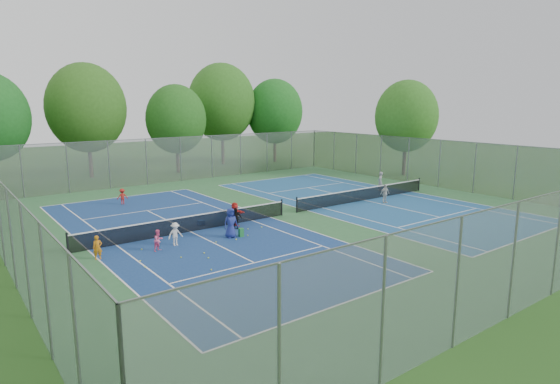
# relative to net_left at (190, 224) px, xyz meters

# --- Properties ---
(ground) EXTENTS (120.00, 120.00, 0.00)m
(ground) POSITION_rel_net_left_xyz_m (7.00, 0.00, -0.46)
(ground) COLOR #224D18
(ground) RESTS_ON ground
(court_pad) EXTENTS (32.00, 32.00, 0.01)m
(court_pad) POSITION_rel_net_left_xyz_m (7.00, 0.00, -0.45)
(court_pad) COLOR #2F6336
(court_pad) RESTS_ON ground
(court_left) EXTENTS (10.97, 23.77, 0.01)m
(court_left) POSITION_rel_net_left_xyz_m (0.00, 0.00, -0.44)
(court_left) COLOR navy
(court_left) RESTS_ON court_pad
(court_right) EXTENTS (10.97, 23.77, 0.01)m
(court_right) POSITION_rel_net_left_xyz_m (14.00, 0.00, -0.44)
(court_right) COLOR navy
(court_right) RESTS_ON court_pad
(net_left) EXTENTS (12.87, 0.10, 0.91)m
(net_left) POSITION_rel_net_left_xyz_m (0.00, 0.00, 0.00)
(net_left) COLOR black
(net_left) RESTS_ON ground
(net_right) EXTENTS (12.87, 0.10, 0.91)m
(net_right) POSITION_rel_net_left_xyz_m (14.00, 0.00, 0.00)
(net_right) COLOR black
(net_right) RESTS_ON ground
(fence_north) EXTENTS (32.00, 0.10, 4.00)m
(fence_north) POSITION_rel_net_left_xyz_m (7.00, 16.00, 1.54)
(fence_north) COLOR gray
(fence_north) RESTS_ON ground
(fence_south) EXTENTS (32.00, 0.10, 4.00)m
(fence_south) POSITION_rel_net_left_xyz_m (7.00, -16.00, 1.54)
(fence_south) COLOR gray
(fence_south) RESTS_ON ground
(fence_west) EXTENTS (0.10, 32.00, 4.00)m
(fence_west) POSITION_rel_net_left_xyz_m (-9.00, 0.00, 1.54)
(fence_west) COLOR gray
(fence_west) RESTS_ON ground
(fence_east) EXTENTS (0.10, 32.00, 4.00)m
(fence_east) POSITION_rel_net_left_xyz_m (23.00, 0.00, 1.54)
(fence_east) COLOR gray
(fence_east) RESTS_ON ground
(tree_nl) EXTENTS (7.20, 7.20, 10.69)m
(tree_nl) POSITION_rel_net_left_xyz_m (1.00, 23.00, 6.09)
(tree_nl) COLOR #443326
(tree_nl) RESTS_ON ground
(tree_nc) EXTENTS (6.00, 6.00, 8.85)m
(tree_nc) POSITION_rel_net_left_xyz_m (9.00, 21.00, 4.94)
(tree_nc) COLOR #443326
(tree_nc) RESTS_ON ground
(tree_nr) EXTENTS (7.60, 7.60, 11.42)m
(tree_nr) POSITION_rel_net_left_xyz_m (16.00, 24.00, 6.59)
(tree_nr) COLOR #443326
(tree_nr) RESTS_ON ground
(tree_ne) EXTENTS (6.60, 6.60, 9.77)m
(tree_ne) POSITION_rel_net_left_xyz_m (22.00, 22.00, 5.51)
(tree_ne) COLOR #443326
(tree_ne) RESTS_ON ground
(tree_side_e) EXTENTS (6.00, 6.00, 9.20)m
(tree_side_e) POSITION_rel_net_left_xyz_m (26.00, 6.00, 5.29)
(tree_side_e) COLOR #443326
(tree_side_e) RESTS_ON ground
(ball_crate) EXTENTS (0.41, 0.41, 0.30)m
(ball_crate) POSITION_rel_net_left_xyz_m (1.16, 0.95, -0.31)
(ball_crate) COLOR blue
(ball_crate) RESTS_ON ground
(ball_hopper) EXTENTS (0.27, 0.27, 0.47)m
(ball_hopper) POSITION_rel_net_left_xyz_m (1.75, -2.50, -0.22)
(ball_hopper) COLOR #24843A
(ball_hopper) RESTS_ON ground
(student_a) EXTENTS (0.45, 0.33, 1.14)m
(student_a) POSITION_rel_net_left_xyz_m (-5.47, -1.67, 0.11)
(student_a) COLOR #C77112
(student_a) RESTS_ON ground
(student_b) EXTENTS (0.63, 0.56, 1.08)m
(student_b) POSITION_rel_net_left_xyz_m (-2.74, -2.14, 0.08)
(student_b) COLOR pink
(student_b) RESTS_ON ground
(student_c) EXTENTS (0.78, 0.46, 1.20)m
(student_c) POSITION_rel_net_left_xyz_m (-1.71, -1.83, 0.14)
(student_c) COLOR silver
(student_c) RESTS_ON ground
(student_d) EXTENTS (0.78, 0.61, 1.24)m
(student_d) POSITION_rel_net_left_xyz_m (2.37, -0.95, 0.16)
(student_d) COLOR black
(student_d) RESTS_ON ground
(student_e) EXTENTS (0.83, 0.58, 1.62)m
(student_e) POSITION_rel_net_left_xyz_m (1.24, -2.31, 0.35)
(student_e) COLOR navy
(student_e) RESTS_ON ground
(student_f) EXTENTS (1.42, 0.85, 1.46)m
(student_f) POSITION_rel_net_left_xyz_m (2.55, -0.60, 0.27)
(student_f) COLOR red
(student_f) RESTS_ON ground
(child_far_baseline) EXTENTS (0.79, 0.52, 1.13)m
(child_far_baseline) POSITION_rel_net_left_xyz_m (-0.63, 9.35, 0.11)
(child_far_baseline) COLOR #AB1E18
(child_far_baseline) RESTS_ON ground
(instructor) EXTENTS (0.68, 0.57, 1.59)m
(instructor) POSITION_rel_net_left_xyz_m (17.69, 1.77, 0.34)
(instructor) COLOR gray
(instructor) RESTS_ON ground
(teen_court_b) EXTENTS (0.83, 0.41, 1.38)m
(teen_court_b) POSITION_rel_net_left_xyz_m (14.52, -1.46, 0.23)
(teen_court_b) COLOR beige
(teen_court_b) RESTS_ON ground
(tennis_ball_0) EXTENTS (0.07, 0.07, 0.07)m
(tennis_ball_0) POSITION_rel_net_left_xyz_m (-4.06, -3.16, -0.42)
(tennis_ball_0) COLOR yellow
(tennis_ball_0) RESTS_ON ground
(tennis_ball_1) EXTENTS (0.07, 0.07, 0.07)m
(tennis_ball_1) POSITION_rel_net_left_xyz_m (-1.20, -3.87, -0.42)
(tennis_ball_1) COLOR #CDD331
(tennis_ball_1) RESTS_ON ground
(tennis_ball_2) EXTENTS (0.07, 0.07, 0.07)m
(tennis_ball_2) POSITION_rel_net_left_xyz_m (2.08, -2.65, -0.42)
(tennis_ball_2) COLOR #E3F037
(tennis_ball_2) RESTS_ON ground
(tennis_ball_3) EXTENTS (0.07, 0.07, 0.07)m
(tennis_ball_3) POSITION_rel_net_left_xyz_m (1.20, -2.88, -0.42)
(tennis_ball_3) COLOR yellow
(tennis_ball_3) RESTS_ON ground
(tennis_ball_4) EXTENTS (0.07, 0.07, 0.07)m
(tennis_ball_4) POSITION_rel_net_left_xyz_m (-3.37, -1.53, -0.42)
(tennis_ball_4) COLOR #C8E735
(tennis_ball_4) RESTS_ON ground
(tennis_ball_5) EXTENTS (0.07, 0.07, 0.07)m
(tennis_ball_5) POSITION_rel_net_left_xyz_m (3.66, -1.69, -0.42)
(tennis_ball_5) COLOR #D2E535
(tennis_ball_5) RESTS_ON ground
(tennis_ball_6) EXTENTS (0.07, 0.07, 0.07)m
(tennis_ball_6) POSITION_rel_net_left_xyz_m (-2.36, -3.81, -0.42)
(tennis_ball_6) COLOR #B2C62E
(tennis_ball_6) RESTS_ON ground
(tennis_ball_7) EXTENTS (0.07, 0.07, 0.07)m
(tennis_ball_7) POSITION_rel_net_left_xyz_m (-4.17, -4.03, -0.42)
(tennis_ball_7) COLOR #C9EA36
(tennis_ball_7) RESTS_ON ground
(tennis_ball_8) EXTENTS (0.07, 0.07, 0.07)m
(tennis_ball_8) POSITION_rel_net_left_xyz_m (2.80, -1.56, -0.42)
(tennis_ball_8) COLOR #B4DC33
(tennis_ball_8) RESTS_ON ground
(tennis_ball_9) EXTENTS (0.07, 0.07, 0.07)m
(tennis_ball_9) POSITION_rel_net_left_xyz_m (0.12, -2.68, -0.42)
(tennis_ball_9) COLOR #B9D230
(tennis_ball_9) RESTS_ON ground
(tennis_ball_10) EXTENTS (0.07, 0.07, 0.07)m
(tennis_ball_10) POSITION_rel_net_left_xyz_m (-1.38, -4.62, -0.42)
(tennis_ball_10) COLOR #BCD531
(tennis_ball_10) RESTS_ON ground
(tennis_ball_11) EXTENTS (0.07, 0.07, 0.07)m
(tennis_ball_11) POSITION_rel_net_left_xyz_m (-2.02, -6.09, -0.42)
(tennis_ball_11) COLOR yellow
(tennis_ball_11) RESTS_ON ground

